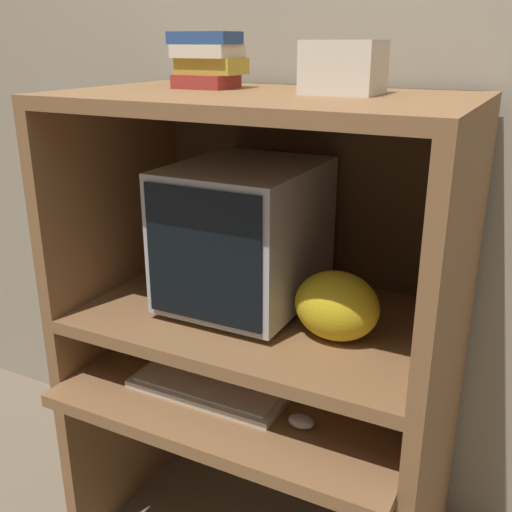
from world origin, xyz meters
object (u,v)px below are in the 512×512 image
object	(u,v)px
snack_bag	(337,306)
book_stack	(208,60)
keyboard	(206,391)
mouse	(301,421)
storage_box	(344,67)
crt_monitor	(245,234)

from	to	relation	value
snack_bag	book_stack	bearing A→B (deg)	163.35
keyboard	mouse	distance (m)	0.29
mouse	storage_box	size ratio (longest dim) A/B	0.39
keyboard	storage_box	bearing A→B (deg)	41.94
crt_monitor	book_stack	xyz separation A→B (m)	(-0.13, 0.04, 0.46)
keyboard	storage_box	size ratio (longest dim) A/B	2.47
keyboard	mouse	xyz separation A→B (m)	(0.29, -0.01, 0.00)
crt_monitor	snack_bag	size ratio (longest dim) A/B	2.09
mouse	book_stack	distance (m)	0.98
book_stack	keyboard	bearing A→B (deg)	-64.42
mouse	snack_bag	xyz separation A→B (m)	(0.03, 0.14, 0.27)
crt_monitor	book_stack	distance (m)	0.48
storage_box	book_stack	bearing A→B (deg)	177.45
snack_bag	storage_box	xyz separation A→B (m)	(-0.05, 0.11, 0.57)
crt_monitor	keyboard	world-z (taller)	crt_monitor
storage_box	snack_bag	bearing A→B (deg)	-65.79
snack_bag	storage_box	size ratio (longest dim) A/B	1.23
book_stack	storage_box	world-z (taller)	book_stack
crt_monitor	storage_box	bearing A→B (deg)	5.38
mouse	keyboard	bearing A→B (deg)	177.26
mouse	storage_box	distance (m)	0.87
keyboard	book_stack	xyz separation A→B (m)	(-0.12, 0.26, 0.85)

